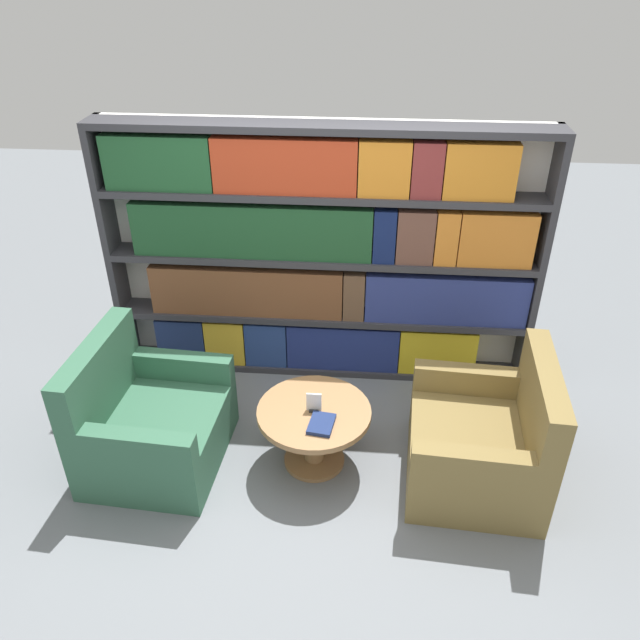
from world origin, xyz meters
name	(u,v)px	position (x,y,z in m)	size (l,w,h in m)	color
ground_plane	(305,482)	(0.00, 0.00, 0.00)	(14.00, 14.00, 0.00)	slate
bookshelf	(322,257)	(0.01, 1.31, 0.99)	(3.22, 0.30, 1.98)	silver
armchair_left	(150,424)	(-1.05, 0.15, 0.29)	(0.89, 0.98, 0.89)	#336047
armchair_right	(484,443)	(1.13, 0.15, 0.29)	(0.89, 0.98, 0.89)	olive
coffee_table	(314,425)	(0.04, 0.20, 0.32)	(0.74, 0.74, 0.45)	olive
table_sign	(314,403)	(0.04, 0.20, 0.50)	(0.10, 0.06, 0.13)	black
stray_book	(321,424)	(0.10, 0.05, 0.46)	(0.18, 0.22, 0.03)	navy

